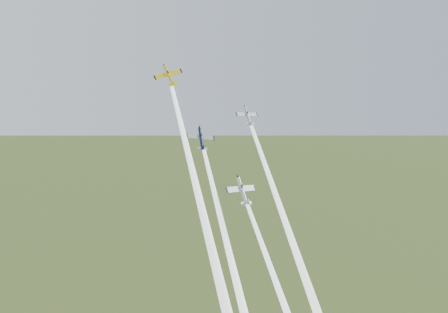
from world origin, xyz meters
TOP-DOWN VIEW (x-y plane):
  - plane_yellow at (-11.00, 1.17)m, footprint 8.12×5.76m
  - smoke_trail_yellow at (-13.34, -18.89)m, footprint 7.04×39.05m
  - plane_navy at (-3.20, -0.46)m, footprint 8.97×6.05m
  - smoke_trail_navy at (-5.93, -20.65)m, footprint 7.79×39.35m
  - plane_silver_right at (12.53, 1.73)m, footprint 7.21×4.68m
  - smoke_trail_silver_right at (12.37, -18.24)m, footprint 2.85×38.59m
  - plane_silver_low at (0.66, -12.91)m, footprint 8.94×6.43m

SIDE VIEW (x-z plane):
  - smoke_trail_navy at x=-5.93m, z-range 35.73..94.10m
  - smoke_trail_silver_right at x=12.37m, z-range 41.82..98.98m
  - smoke_trail_yellow at x=-13.34m, z-range 51.72..109.57m
  - plane_silver_low at x=0.66m, z-range 80.37..88.84m
  - plane_navy at x=-3.20m, z-range 92.10..100.06m
  - plane_silver_right at x=12.53m, z-range 97.63..104.28m
  - plane_yellow at x=-11.00m, z-range 107.51..115.59m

